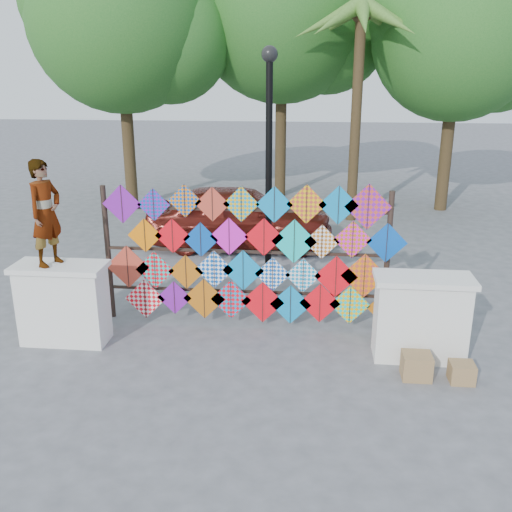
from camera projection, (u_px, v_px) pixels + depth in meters
name	position (u px, v px, depth m)	size (l,w,h in m)	color
ground	(239.00, 343.00, 8.93)	(80.00, 80.00, 0.00)	gray
parapet_left	(63.00, 303.00, 8.79)	(1.40, 0.65, 1.28)	white
parapet_right	(421.00, 317.00, 8.28)	(1.40, 0.65, 1.28)	white
kite_rack	(251.00, 257.00, 9.23)	(4.93, 0.24, 2.42)	black
tree_west	(124.00, 21.00, 16.20)	(5.85, 5.20, 8.01)	#4C3920
tree_mid	(286.00, 12.00, 17.55)	(6.30, 5.60, 8.61)	#4C3920
tree_east	(461.00, 35.00, 15.91)	(5.40, 4.80, 7.42)	#4C3920
palm_tree	(360.00, 34.00, 14.74)	(3.62, 3.62, 5.83)	#4C3920
vendor_woman	(46.00, 213.00, 8.35)	(0.58, 0.38, 1.59)	#99999E
sedan	(239.00, 216.00, 13.58)	(1.78, 4.41, 1.50)	#55140E
lamppost	(269.00, 153.00, 9.95)	(0.28, 0.28, 4.46)	black
cardboard_box_near	(416.00, 366.00, 7.88)	(0.40, 0.35, 0.35)	#9A6F4A
cardboard_box_far	(462.00, 372.00, 7.78)	(0.33, 0.30, 0.28)	#9A6F4A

